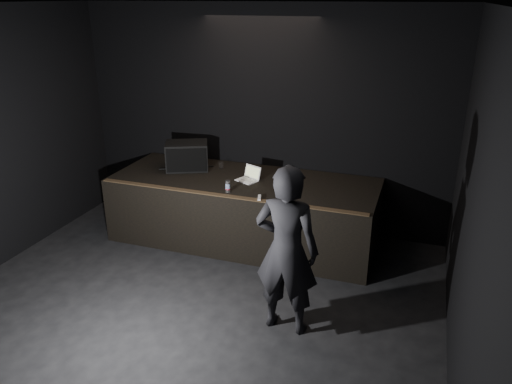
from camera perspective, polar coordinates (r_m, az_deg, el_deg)
The scene contains 11 objects.
ground at distance 5.83m, azimuth -11.18°, elevation -16.85°, with size 7.00×7.00×0.00m, color black.
room_walls at distance 4.85m, azimuth -12.89°, elevation 2.25°, with size 6.10×7.10×3.52m.
stage_riser at distance 7.69m, azimuth -1.37°, elevation -2.05°, with size 4.00×1.50×1.00m, color black.
riser_lip at distance 6.89m, azimuth -3.47°, elevation -0.43°, with size 3.92×0.10×0.01m, color brown.
stage_monitor at distance 7.97m, azimuth -7.90°, elevation 4.11°, with size 0.78×0.70×0.43m.
cable at distance 8.07m, azimuth -7.93°, elevation 2.78°, with size 0.02×0.02×0.87m, color black.
laptop at distance 7.46m, azimuth -0.77°, elevation 1.76°, with size 0.38×0.37×0.21m.
beer_can at distance 7.00m, azimuth -3.25°, elevation 0.64°, with size 0.07×0.07×0.17m.
plastic_cup at distance 7.99m, azimuth -4.01°, elevation 3.06°, with size 0.08×0.08×0.10m, color white.
wii_remote at distance 6.78m, azimuth 0.39°, elevation -0.68°, with size 0.04×0.17×0.03m, color silver.
person at distance 5.49m, azimuth 3.52°, elevation -6.69°, with size 0.72×0.47×1.98m, color black.
Camera 1 is at (2.49, -3.86, 3.59)m, focal length 35.00 mm.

